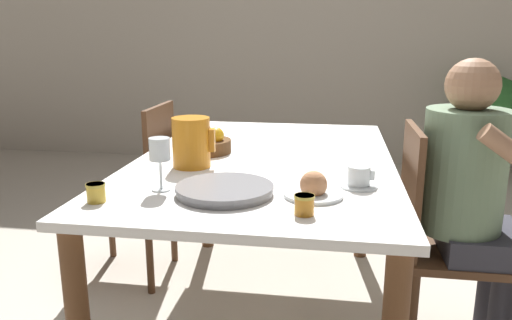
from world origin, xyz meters
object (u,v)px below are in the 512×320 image
object	(u,v)px
person_seated	(471,189)
bread_plate	(313,188)
chair_opposite	(139,189)
chair_person_side	(439,237)
red_pitcher	(191,142)
wine_glass_water	(160,152)
fruit_bowl	(206,143)
potted_plant	(490,114)
serving_tray	(225,190)
teacup_near_person	(359,178)
jam_jar_red	(304,204)
jam_jar_amber	(96,192)

from	to	relation	value
person_seated	bread_plate	world-z (taller)	person_seated
person_seated	chair_opposite	bearing A→B (deg)	-106.93
chair_person_side	red_pitcher	size ratio (longest dim) A/B	4.76
wine_glass_water	fruit_bowl	bearing A→B (deg)	89.00
chair_opposite	fruit_bowl	world-z (taller)	chair_opposite
person_seated	fruit_bowl	world-z (taller)	person_seated
wine_glass_water	bread_plate	world-z (taller)	wine_glass_water
potted_plant	serving_tray	bearing A→B (deg)	-118.76
teacup_near_person	potted_plant	world-z (taller)	potted_plant
teacup_near_person	chair_opposite	bearing A→B (deg)	146.50
teacup_near_person	potted_plant	size ratio (longest dim) A/B	0.14
chair_opposite	person_seated	size ratio (longest dim) A/B	0.78
teacup_near_person	fruit_bowl	world-z (taller)	fruit_bowl
chair_person_side	teacup_near_person	world-z (taller)	chair_person_side
bread_plate	potted_plant	xyz separation A→B (m)	(1.37, 2.99, -0.19)
wine_glass_water	teacup_near_person	xyz separation A→B (m)	(0.64, 0.13, -0.10)
chair_person_side	fruit_bowl	distance (m)	1.02
teacup_near_person	jam_jar_red	size ratio (longest dim) A/B	2.15
red_pitcher	teacup_near_person	distance (m)	0.65
red_pitcher	bread_plate	world-z (taller)	red_pitcher
person_seated	potted_plant	world-z (taller)	person_seated
jam_jar_red	person_seated	bearing A→B (deg)	42.56
chair_person_side	teacup_near_person	size ratio (longest dim) A/B	7.24
person_seated	serving_tray	size ratio (longest dim) A/B	3.75
potted_plant	person_seated	bearing A→B (deg)	-107.10
person_seated	chair_person_side	bearing A→B (deg)	-112.29
serving_tray	fruit_bowl	xyz separation A→B (m)	(-0.20, 0.55, 0.03)
wine_glass_water	jam_jar_amber	bearing A→B (deg)	-136.61
teacup_near_person	bread_plate	world-z (taller)	bread_plate
chair_person_side	serving_tray	size ratio (longest dim) A/B	2.92
serving_tray	bread_plate	bearing A→B (deg)	4.41
person_seated	wine_glass_water	world-z (taller)	person_seated
potted_plant	jam_jar_red	bearing A→B (deg)	-113.81
chair_opposite	bread_plate	distance (m)	1.27
chair_person_side	potted_plant	xyz separation A→B (m)	(0.89, 2.58, 0.11)
chair_opposite	potted_plant	distance (m)	3.15
wine_glass_water	person_seated	bearing A→B (deg)	19.80
jam_jar_red	wine_glass_water	bearing A→B (deg)	161.63
chair_person_side	person_seated	distance (m)	0.23
jam_jar_red	fruit_bowl	size ratio (longest dim) A/B	0.27
bread_plate	jam_jar_amber	bearing A→B (deg)	-166.66
jam_jar_red	fruit_bowl	distance (m)	0.84
person_seated	fruit_bowl	bearing A→B (deg)	-98.50
chair_opposite	serving_tray	world-z (taller)	chair_opposite
red_pitcher	teacup_near_person	xyz separation A→B (m)	(0.62, -0.17, -0.07)
jam_jar_amber	fruit_bowl	distance (m)	0.70
chair_opposite	teacup_near_person	xyz separation A→B (m)	(1.06, -0.70, 0.31)
wine_glass_water	teacup_near_person	world-z (taller)	wine_glass_water
wine_glass_water	serving_tray	world-z (taller)	wine_glass_water
bread_plate	wine_glass_water	bearing A→B (deg)	-179.07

